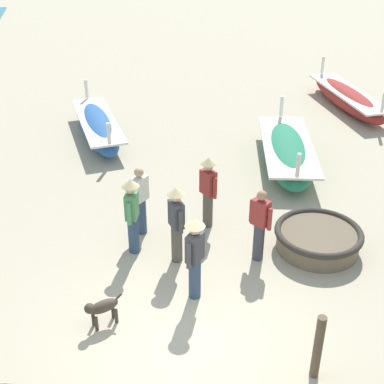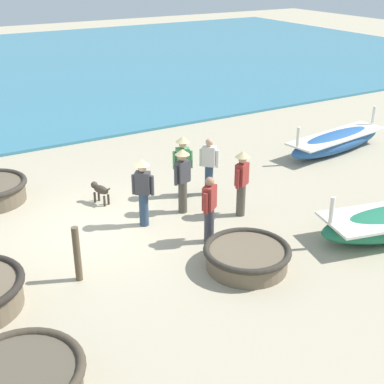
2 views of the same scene
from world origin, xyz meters
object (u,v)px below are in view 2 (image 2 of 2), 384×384
(fisherman_with_hat, at_px, (209,208))
(coracle_weathered, at_px, (21,383))
(fisherman_by_coracle, at_px, (143,188))
(mooring_post_mid_beach, at_px, (77,254))
(fisherman_crouching, at_px, (183,163))
(fisherman_hauling, at_px, (183,177))
(dog, at_px, (100,190))
(coracle_beside_post, at_px, (247,256))
(long_boat_green_hull, at_px, (336,141))
(fisherman_standing_left, at_px, (209,165))
(fisherman_standing_right, at_px, (242,179))

(fisherman_with_hat, bearing_deg, coracle_weathered, -61.57)
(fisherman_by_coracle, distance_m, mooring_post_mid_beach, 2.62)
(fisherman_crouching, bearing_deg, fisherman_hauling, -29.84)
(fisherman_by_coracle, relative_size, dog, 2.55)
(coracle_beside_post, xyz_separation_m, long_boat_green_hull, (-4.26, 6.66, 0.08))
(dog, bearing_deg, coracle_weathered, -31.18)
(mooring_post_mid_beach, bearing_deg, fisherman_standing_left, 116.33)
(coracle_beside_post, height_order, dog, dog)
(fisherman_crouching, bearing_deg, fisherman_standing_right, 21.88)
(long_boat_green_hull, xyz_separation_m, fisherman_standing_right, (2.21, -5.37, 0.61))
(coracle_beside_post, height_order, fisherman_crouching, fisherman_crouching)
(coracle_beside_post, distance_m, fisherman_by_coracle, 3.03)
(long_boat_green_hull, bearing_deg, dog, -91.42)
(dog, xyz_separation_m, mooring_post_mid_beach, (3.14, -1.70, 0.21))
(fisherman_with_hat, relative_size, dog, 2.40)
(long_boat_green_hull, height_order, fisherman_crouching, fisherman_crouching)
(fisherman_with_hat, bearing_deg, fisherman_by_coracle, -148.46)
(coracle_weathered, distance_m, mooring_post_mid_beach, 3.18)
(long_boat_green_hull, relative_size, fisherman_crouching, 2.57)
(coracle_weathered, relative_size, fisherman_standing_right, 1.13)
(coracle_weathered, xyz_separation_m, mooring_post_mid_beach, (-2.62, 1.78, 0.25))
(fisherman_hauling, bearing_deg, fisherman_by_coracle, -82.79)
(coracle_weathered, distance_m, fisherman_standing_right, 7.09)
(fisherman_with_hat, bearing_deg, mooring_post_mid_beach, -90.19)
(long_boat_green_hull, distance_m, fisherman_with_hat, 7.39)
(fisherman_standing_right, xyz_separation_m, fisherman_with_hat, (0.74, -1.39, -0.12))
(fisherman_by_coracle, bearing_deg, dog, -165.38)
(fisherman_by_coracle, distance_m, dog, 1.84)
(fisherman_with_hat, bearing_deg, coracle_beside_post, 4.15)
(fisherman_by_coracle, bearing_deg, long_boat_green_hull, 100.97)
(fisherman_with_hat, distance_m, mooring_post_mid_beach, 3.05)
(fisherman_standing_right, height_order, fisherman_hauling, same)
(fisherman_hauling, bearing_deg, mooring_post_mid_beach, -64.01)
(coracle_beside_post, relative_size, mooring_post_mid_beach, 1.55)
(fisherman_by_coracle, height_order, fisherman_crouching, same)
(fisherman_standing_right, height_order, fisherman_with_hat, fisherman_standing_right)
(fisherman_by_coracle, bearing_deg, mooring_post_mid_beach, -55.80)
(fisherman_hauling, height_order, mooring_post_mid_beach, fisherman_hauling)
(coracle_beside_post, height_order, coracle_weathered, coracle_weathered)
(fisherman_with_hat, distance_m, fisherman_hauling, 1.63)
(coracle_weathered, distance_m, fisherman_with_hat, 5.51)
(coracle_weathered, height_order, mooring_post_mid_beach, mooring_post_mid_beach)
(coracle_weathered, distance_m, fisherman_crouching, 7.51)
(coracle_beside_post, bearing_deg, fisherman_with_hat, -175.85)
(fisherman_standing_left, xyz_separation_m, dog, (-0.95, -2.72, -0.46))
(fisherman_by_coracle, relative_size, fisherman_crouching, 1.00)
(fisherman_hauling, xyz_separation_m, dog, (-1.54, -1.58, -0.59))
(coracle_beside_post, height_order, fisherman_standing_right, fisherman_standing_right)
(fisherman_hauling, height_order, dog, fisherman_hauling)
(fisherman_standing_right, height_order, fisherman_crouching, same)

